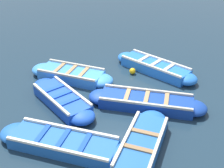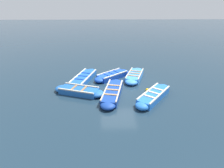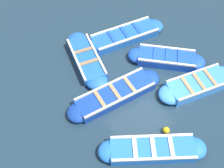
# 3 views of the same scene
# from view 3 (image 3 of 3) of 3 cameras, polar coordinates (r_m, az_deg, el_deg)

# --- Properties ---
(ground_plane) EXTENTS (120.00, 120.00, 0.00)m
(ground_plane) POSITION_cam_3_polar(r_m,az_deg,el_deg) (10.33, 6.78, -1.18)
(ground_plane) COLOR #1C303F
(boat_end_of_row) EXTENTS (1.97, 3.44, 0.44)m
(boat_end_of_row) POSITION_cam_3_polar(r_m,az_deg,el_deg) (10.69, 18.17, -0.12)
(boat_end_of_row) COLOR #3884E0
(boat_end_of_row) RESTS_ON ground
(boat_near_quay) EXTENTS (2.89, 3.28, 0.45)m
(boat_near_quay) POSITION_cam_3_polar(r_m,az_deg,el_deg) (8.99, 8.78, -13.95)
(boat_near_quay) COLOR blue
(boat_near_quay) RESTS_ON ground
(boat_centre) EXTENTS (1.62, 4.01, 0.43)m
(boat_centre) POSITION_cam_3_polar(r_m,az_deg,el_deg) (9.90, 0.67, -2.31)
(boat_centre) COLOR navy
(boat_centre) RESTS_ON ground
(boat_stern_in) EXTENTS (3.02, 2.69, 0.44)m
(boat_stern_in) POSITION_cam_3_polar(r_m,az_deg,el_deg) (11.21, 11.74, 5.46)
(boat_stern_in) COLOR #1947B7
(boat_stern_in) RESTS_ON ground
(boat_bow_out) EXTENTS (1.95, 3.98, 0.41)m
(boat_bow_out) POSITION_cam_3_polar(r_m,az_deg,el_deg) (11.93, 2.76, 10.44)
(boat_bow_out) COLOR #1E59AD
(boat_bow_out) RESTS_ON ground
(boat_inner_gap) EXTENTS (3.42, 1.91, 0.43)m
(boat_inner_gap) POSITION_cam_3_polar(r_m,az_deg,el_deg) (11.02, -5.60, 5.42)
(boat_inner_gap) COLOR #1E59AD
(boat_inner_gap) RESTS_ON ground
(buoy_orange_near) EXTENTS (0.25, 0.25, 0.25)m
(buoy_orange_near) POSITION_cam_3_polar(r_m,az_deg,el_deg) (9.44, 11.71, -9.84)
(buoy_orange_near) COLOR #EAB214
(buoy_orange_near) RESTS_ON ground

